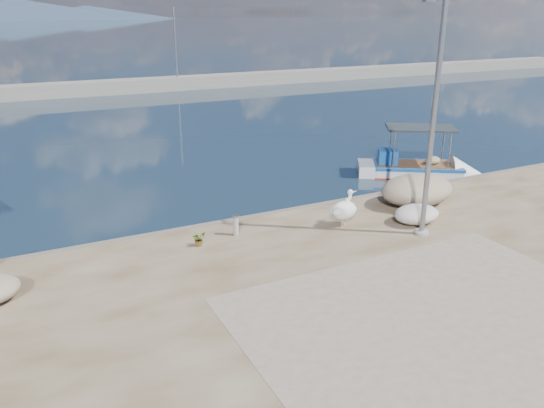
% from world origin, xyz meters
% --- Properties ---
extents(ground, '(1400.00, 1400.00, 0.00)m').
position_xyz_m(ground, '(0.00, 0.00, 0.00)').
color(ground, '#162635').
rests_on(ground, ground).
extents(quay_patch, '(9.00, 7.00, 0.01)m').
position_xyz_m(quay_patch, '(1.00, -3.00, 0.50)').
color(quay_patch, gray).
rests_on(quay_patch, quay).
extents(breakwater, '(120.00, 2.20, 7.50)m').
position_xyz_m(breakwater, '(-0.00, 40.00, 0.60)').
color(breakwater, gray).
rests_on(breakwater, ground).
extents(mountains, '(370.00, 280.00, 22.00)m').
position_xyz_m(mountains, '(4.39, 650.00, 9.51)').
color(mountains, '#28384C').
rests_on(mountains, ground).
extents(boat_right, '(5.53, 4.38, 2.61)m').
position_xyz_m(boat_right, '(9.21, 7.54, 0.20)').
color(boat_right, white).
rests_on(boat_right, ground).
extents(pelican, '(1.21, 0.84, 1.16)m').
position_xyz_m(pelican, '(2.15, 2.90, 1.05)').
color(pelican, tan).
rests_on(pelican, quay).
extents(lamp_post, '(0.44, 0.96, 7.00)m').
position_xyz_m(lamp_post, '(3.95, 1.26, 3.80)').
color(lamp_post, gray).
rests_on(lamp_post, quay).
extents(bollard_near, '(0.22, 0.22, 0.66)m').
position_xyz_m(bollard_near, '(-1.27, 3.75, 0.86)').
color(bollard_near, gray).
rests_on(bollard_near, quay).
extents(potted_plant, '(0.49, 0.46, 0.43)m').
position_xyz_m(potted_plant, '(-2.57, 3.51, 0.72)').
color(potted_plant, '#33722D').
rests_on(potted_plant, quay).
extents(net_pile_d, '(1.58, 1.18, 0.59)m').
position_xyz_m(net_pile_d, '(4.42, 2.05, 0.80)').
color(net_pile_d, beige).
rests_on(net_pile_d, quay).
extents(net_pile_c, '(2.78, 1.98, 1.09)m').
position_xyz_m(net_pile_c, '(5.60, 3.42, 1.05)').
color(net_pile_c, tan).
rests_on(net_pile_c, quay).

